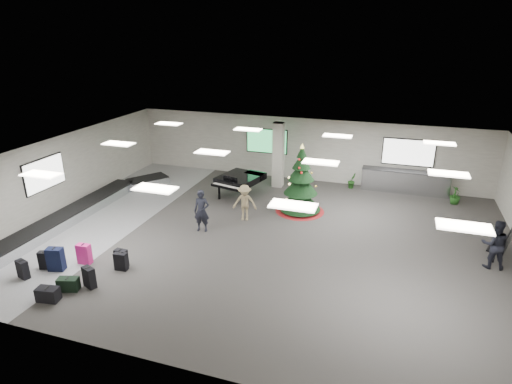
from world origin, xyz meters
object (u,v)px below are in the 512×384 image
(pink_suitcase, at_px, (84,254))
(traveler_bench, at_px, (495,244))
(service_counter, at_px, (405,181))
(traveler_b, at_px, (245,203))
(potted_plant_right, at_px, (455,195))
(potted_plant_left, at_px, (352,181))
(traveler_a, at_px, (202,211))
(baggage_carousel, at_px, (88,207))
(grand_piano, at_px, (239,179))
(bench, at_px, (503,242))
(christmas_tree, at_px, (301,189))

(pink_suitcase, height_order, traveler_bench, traveler_bench)
(service_counter, height_order, traveler_b, traveler_b)
(service_counter, relative_size, potted_plant_right, 4.93)
(potted_plant_left, bearing_deg, traveler_b, -125.90)
(traveler_a, xyz_separation_m, potted_plant_right, (9.60, 6.03, -0.42))
(baggage_carousel, height_order, potted_plant_right, potted_plant_right)
(baggage_carousel, distance_m, grand_piano, 6.66)
(bench, relative_size, potted_plant_left, 2.11)
(bench, bearing_deg, traveler_b, -159.85)
(traveler_a, relative_size, potted_plant_left, 2.18)
(traveler_b, distance_m, traveler_bench, 9.01)
(traveler_bench, bearing_deg, potted_plant_right, -88.01)
(traveler_bench, distance_m, potted_plant_left, 8.11)
(grand_piano, relative_size, bench, 1.51)
(bench, bearing_deg, baggage_carousel, -154.81)
(christmas_tree, height_order, grand_piano, christmas_tree)
(christmas_tree, relative_size, potted_plant_right, 3.64)
(baggage_carousel, xyz_separation_m, potted_plant_left, (10.38, 6.53, 0.17))
(traveler_a, height_order, traveler_b, traveler_a)
(bench, bearing_deg, pink_suitcase, -139.17)
(traveler_a, bearing_deg, grand_piano, 80.58)
(traveler_b, bearing_deg, traveler_bench, -18.65)
(traveler_bench, bearing_deg, service_counter, -70.72)
(bench, relative_size, traveler_b, 1.07)
(pink_suitcase, height_order, bench, bench)
(traveler_b, relative_size, traveler_bench, 0.90)
(grand_piano, height_order, potted_plant_left, grand_piano)
(service_counter, height_order, bench, service_counter)
(baggage_carousel, bearing_deg, traveler_b, 11.53)
(bench, relative_size, traveler_bench, 0.96)
(service_counter, bearing_deg, pink_suitcase, -134.32)
(baggage_carousel, bearing_deg, bench, 4.50)
(grand_piano, relative_size, potted_plant_left, 3.20)
(bench, distance_m, traveler_b, 9.43)
(baggage_carousel, relative_size, traveler_a, 5.84)
(christmas_tree, xyz_separation_m, bench, (7.47, -1.66, -0.48))
(christmas_tree, xyz_separation_m, potted_plant_right, (6.42, 2.98, -0.61))
(traveler_a, xyz_separation_m, traveler_b, (1.22, 1.49, -0.08))
(traveler_bench, bearing_deg, grand_piano, -22.25)
(grand_piano, height_order, bench, grand_piano)
(christmas_tree, height_order, traveler_b, christmas_tree)
(potted_plant_right, bearing_deg, bench, -77.22)
(traveler_a, relative_size, traveler_bench, 0.99)
(service_counter, relative_size, potted_plant_left, 5.31)
(traveler_b, bearing_deg, potted_plant_left, 41.93)
(service_counter, distance_m, traveler_bench, 6.97)
(pink_suitcase, distance_m, traveler_b, 6.34)
(baggage_carousel, xyz_separation_m, traveler_a, (5.41, -0.14, 0.62))
(grand_piano, bearing_deg, traveler_b, -50.78)
(baggage_carousel, xyz_separation_m, potted_plant_right, (15.01, 5.90, 0.20))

